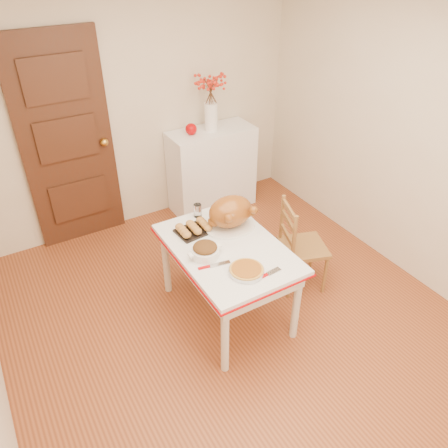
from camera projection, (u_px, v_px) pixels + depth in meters
floor at (239, 327)px, 3.66m from camera, size 3.50×4.00×0.00m
wall_back at (134, 108)px, 4.38m from camera, size 3.50×0.00×2.50m
wall_right at (420, 142)px, 3.69m from camera, size 0.00×4.00×2.50m
door_back at (67, 144)px, 4.19m from camera, size 0.85×0.06×2.06m
sideboard at (212, 170)px, 4.98m from camera, size 0.94×0.42×0.94m
kitchen_table at (227, 281)px, 3.61m from camera, size 0.80×1.16×0.69m
chair_oak at (304, 245)px, 3.87m from camera, size 0.48×0.48×0.86m
berry_vase at (211, 102)px, 4.55m from camera, size 0.32×0.32×0.61m
apple at (191, 129)px, 4.58m from camera, size 0.12×0.12×0.12m
turkey_platter at (231, 213)px, 3.56m from camera, size 0.46×0.38×0.27m
pumpkin_pie at (247, 270)px, 3.15m from camera, size 0.30×0.30×0.05m
stuffing_dish at (205, 250)px, 3.29m from camera, size 0.27×0.21×0.10m
rolls_tray at (194, 228)px, 3.56m from camera, size 0.29×0.24×0.07m
pie_server at (268, 274)px, 3.14m from camera, size 0.23×0.09×0.01m
carving_knife at (214, 265)px, 3.22m from camera, size 0.25×0.10×0.01m
drinking_glass at (198, 210)px, 3.74m from camera, size 0.08×0.08×0.12m
shaker_pair at (231, 208)px, 3.79m from camera, size 0.10×0.06×0.09m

